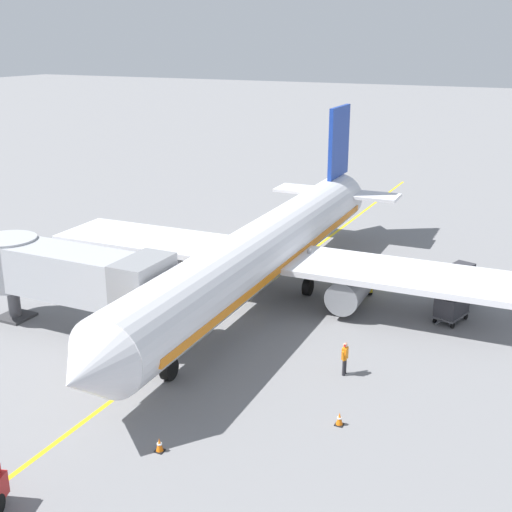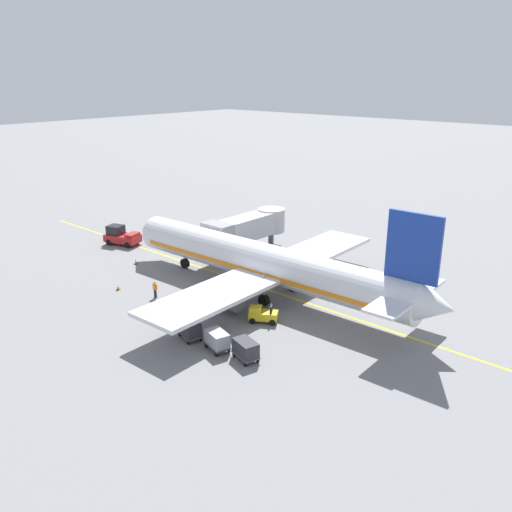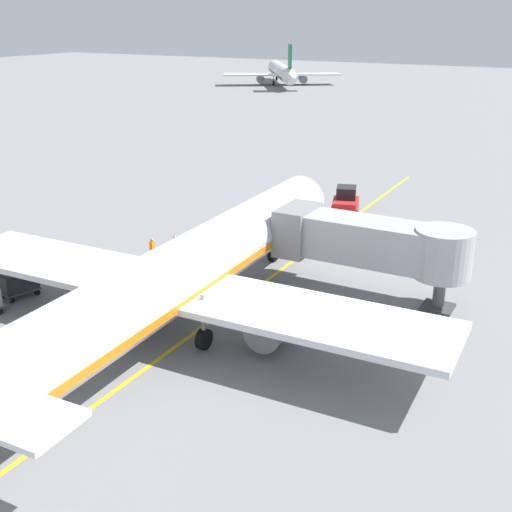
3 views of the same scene
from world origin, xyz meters
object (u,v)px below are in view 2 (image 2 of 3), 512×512
object	(u,v)px
baggage_cart_third_in_train	(246,349)
safety_cone_nose_right	(118,287)
baggage_cart_second_in_train	(217,339)
safety_cone_nose_left	(136,262)
pushback_tractor	(122,236)
baggage_tug_lead	(262,314)
jet_bridge	(247,228)
parked_airliner	(265,263)
ground_crew_wing_walker	(155,288)
baggage_cart_front	(190,328)

from	to	relation	value
baggage_cart_third_in_train	safety_cone_nose_right	world-z (taller)	baggage_cart_third_in_train
baggage_cart_second_in_train	safety_cone_nose_left	distance (m)	22.63
baggage_cart_second_in_train	safety_cone_nose_left	world-z (taller)	baggage_cart_second_in_train
pushback_tractor	baggage_tug_lead	distance (m)	28.46
jet_bridge	pushback_tractor	world-z (taller)	jet_bridge
baggage_cart_second_in_train	parked_airliner	bearing A→B (deg)	22.31
ground_crew_wing_walker	safety_cone_nose_left	xyz separation A→B (m)	(4.56, 9.31, -0.66)
baggage_cart_front	ground_crew_wing_walker	size ratio (longest dim) A/B	1.76
safety_cone_nose_left	baggage_cart_third_in_train	bearing A→B (deg)	-107.46
ground_crew_wing_walker	parked_airliner	bearing A→B (deg)	-43.31
pushback_tractor	baggage_cart_third_in_train	world-z (taller)	pushback_tractor
parked_airliner	jet_bridge	bearing A→B (deg)	50.72
parked_airliner	baggage_tug_lead	xyz separation A→B (m)	(-4.96, -3.94, -2.47)
baggage_cart_third_in_train	safety_cone_nose_right	bearing A→B (deg)	84.91
baggage_tug_lead	safety_cone_nose_left	xyz separation A→B (m)	(1.74, 20.58, -0.42)
jet_bridge	ground_crew_wing_walker	distance (m)	15.56
pushback_tractor	safety_cone_nose_right	xyz separation A→B (m)	(-9.21, -12.35, -0.81)
parked_airliner	safety_cone_nose_right	world-z (taller)	parked_airliner
safety_cone_nose_right	parked_airliner	bearing A→B (deg)	-52.30
ground_crew_wing_walker	safety_cone_nose_left	bearing A→B (deg)	63.88
pushback_tractor	ground_crew_wing_walker	distance (m)	18.51
jet_bridge	baggage_cart_front	distance (m)	21.69
jet_bridge	safety_cone_nose_left	distance (m)	13.44
parked_airliner	safety_cone_nose_left	distance (m)	17.20
baggage_tug_lead	baggage_cart_second_in_train	world-z (taller)	baggage_tug_lead
baggage_cart_front	safety_cone_nose_right	distance (m)	13.44
pushback_tractor	baggage_cart_second_in_train	bearing A→B (deg)	-111.50
baggage_cart_second_in_train	safety_cone_nose_left	bearing A→B (deg)	69.59
pushback_tractor	baggage_cart_third_in_train	distance (m)	33.13
jet_bridge	baggage_tug_lead	xyz separation A→B (m)	(-12.42, -13.07, -2.74)
parked_airliner	ground_crew_wing_walker	xyz separation A→B (m)	(-7.78, 7.34, -2.23)
safety_cone_nose_right	baggage_cart_front	bearing A→B (deg)	-99.50
baggage_tug_lead	safety_cone_nose_left	bearing A→B (deg)	85.18
baggage_cart_third_in_train	baggage_tug_lead	bearing A→B (deg)	29.73
baggage_tug_lead	baggage_cart_second_in_train	bearing A→B (deg)	-174.26
parked_airliner	baggage_tug_lead	bearing A→B (deg)	-141.52
safety_cone_nose_left	parked_airliner	bearing A→B (deg)	-79.05
baggage_cart_front	safety_cone_nose_left	size ratio (longest dim) A/B	5.04
pushback_tractor	baggage_tug_lead	xyz separation A→B (m)	(-5.12, -27.99, -0.39)
baggage_cart_second_in_train	baggage_cart_front	bearing A→B (deg)	92.89
safety_cone_nose_left	baggage_cart_front	bearing A→B (deg)	-113.86
pushback_tractor	baggage_cart_third_in_train	bearing A→B (deg)	-109.19
parked_airliner	ground_crew_wing_walker	distance (m)	10.93
baggage_cart_second_in_train	ground_crew_wing_walker	bearing A→B (deg)	74.38
jet_bridge	safety_cone_nose_left	world-z (taller)	jet_bridge
ground_crew_wing_walker	safety_cone_nose_right	size ratio (longest dim) A/B	2.86
baggage_cart_second_in_train	baggage_cart_third_in_train	world-z (taller)	same
jet_bridge	baggage_tug_lead	world-z (taller)	jet_bridge
baggage_cart_front	baggage_cart_third_in_train	world-z (taller)	same
safety_cone_nose_left	jet_bridge	bearing A→B (deg)	-35.12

